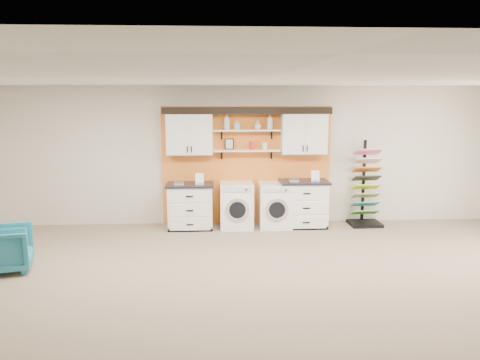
{
  "coord_description": "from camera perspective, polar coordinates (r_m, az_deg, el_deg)",
  "views": [
    {
      "loc": [
        -0.64,
        -5.42,
        2.6
      ],
      "look_at": [
        -0.22,
        2.3,
        1.2
      ],
      "focal_mm": 35.0,
      "sensor_mm": 36.0,
      "label": 1
    }
  ],
  "objects": [
    {
      "name": "soap_bottle_a",
      "position": [
        9.23,
        -1.62,
        7.14
      ],
      "size": [
        0.17,
        0.17,
        0.31
      ],
      "primitive_type": "imported",
      "rotation": [
        0.0,
        0.0,
        -1.05
      ],
      "color": "silver",
      "rests_on": "shelf_upper"
    },
    {
      "name": "upper_cabinet_left",
      "position": [
        9.25,
        -6.17,
        5.72
      ],
      "size": [
        0.9,
        0.35,
        0.84
      ],
      "color": "white",
      "rests_on": "wall_back"
    },
    {
      "name": "washer",
      "position": [
        9.32,
        -0.43,
        -3.09
      ],
      "size": [
        0.65,
        0.71,
        0.9
      ],
      "color": "white",
      "rests_on": "floor"
    },
    {
      "name": "ceiling",
      "position": [
        5.46,
        3.72,
        12.31
      ],
      "size": [
        10.0,
        10.0,
        0.0
      ],
      "primitive_type": "plane",
      "rotation": [
        3.14,
        0.0,
        0.0
      ],
      "color": "white",
      "rests_on": "wall_back"
    },
    {
      "name": "canister_cream",
      "position": [
        9.32,
        3.01,
        4.16
      ],
      "size": [
        0.1,
        0.1,
        0.14
      ],
      "primitive_type": "cylinder",
      "color": "silver",
      "rests_on": "shelf_lower"
    },
    {
      "name": "base_cabinet_left",
      "position": [
        9.32,
        -6.05,
        -3.15
      ],
      "size": [
        0.92,
        0.66,
        0.9
      ],
      "color": "white",
      "rests_on": "floor"
    },
    {
      "name": "dryer",
      "position": [
        9.38,
        4.26,
        -3.07
      ],
      "size": [
        0.63,
        0.71,
        0.89
      ],
      "color": "white",
      "rests_on": "floor"
    },
    {
      "name": "shelf_upper",
      "position": [
        9.26,
        0.86,
        6.09
      ],
      "size": [
        1.32,
        0.28,
        0.03
      ],
      "primitive_type": "cube",
      "color": "white",
      "rests_on": "wall_back"
    },
    {
      "name": "base_cabinet_right",
      "position": [
        9.47,
        7.75,
        -2.86
      ],
      "size": [
        0.96,
        0.66,
        0.94
      ],
      "color": "white",
      "rests_on": "floor"
    },
    {
      "name": "crown_molding",
      "position": [
        9.26,
        0.86,
        8.55
      ],
      "size": [
        3.3,
        0.41,
        0.13
      ],
      "color": "black",
      "rests_on": "wall_back"
    },
    {
      "name": "canister_red",
      "position": [
        9.3,
        1.47,
        4.22
      ],
      "size": [
        0.11,
        0.11,
        0.16
      ],
      "primitive_type": "cylinder",
      "color": "red",
      "rests_on": "shelf_lower"
    },
    {
      "name": "soap_bottle_b",
      "position": [
        9.25,
        -0.37,
        6.77
      ],
      "size": [
        0.12,
        0.12,
        0.19
      ],
      "primitive_type": "imported",
      "rotation": [
        0.0,
        0.0,
        -0.51
      ],
      "color": "silver",
      "rests_on": "shelf_upper"
    },
    {
      "name": "accent_panel",
      "position": [
        9.51,
        0.78,
        1.77
      ],
      "size": [
        3.4,
        0.07,
        2.4
      ],
      "primitive_type": "cube",
      "color": "orange",
      "rests_on": "wall_back"
    },
    {
      "name": "armchair",
      "position": [
        7.91,
        -26.69,
        -7.52
      ],
      "size": [
        0.9,
        0.89,
        0.67
      ],
      "primitive_type": "imported",
      "rotation": [
        0.0,
        0.0,
        1.83
      ],
      "color": "#1D6F84",
      "rests_on": "floor"
    },
    {
      "name": "floor",
      "position": [
        6.04,
        3.4,
        -15.26
      ],
      "size": [
        10.0,
        10.0,
        0.0
      ],
      "primitive_type": "plane",
      "color": "#816E56",
      "rests_on": "ground"
    },
    {
      "name": "picture_frame",
      "position": [
        9.32,
        -1.32,
        4.42
      ],
      "size": [
        0.18,
        0.02,
        0.22
      ],
      "color": "black",
      "rests_on": "shelf_lower"
    },
    {
      "name": "upper_cabinet_right",
      "position": [
        9.41,
        7.78,
        5.76
      ],
      "size": [
        0.9,
        0.35,
        0.84
      ],
      "color": "white",
      "rests_on": "wall_back"
    },
    {
      "name": "sample_rack",
      "position": [
        9.81,
        15.03,
        -2.23
      ],
      "size": [
        0.64,
        0.54,
        1.72
      ],
      "rotation": [
        0.0,
        0.0,
        0.02
      ],
      "color": "black",
      "rests_on": "floor"
    },
    {
      "name": "wall_back",
      "position": [
        9.52,
        0.77,
        2.99
      ],
      "size": [
        10.0,
        0.0,
        10.0
      ],
      "primitive_type": "plane",
      "rotation": [
        1.57,
        0.0,
        0.0
      ],
      "color": "beige",
      "rests_on": "floor"
    },
    {
      "name": "soap_bottle_c",
      "position": [
        9.27,
        2.16,
        6.72
      ],
      "size": [
        0.19,
        0.19,
        0.17
      ],
      "primitive_type": "imported",
      "rotation": [
        0.0,
        0.0,
        3.8
      ],
      "color": "silver",
      "rests_on": "shelf_upper"
    },
    {
      "name": "soap_bottle_d",
      "position": [
        9.3,
        3.65,
        7.15
      ],
      "size": [
        0.13,
        0.13,
        0.31
      ],
      "primitive_type": "imported",
      "rotation": [
        0.0,
        0.0,
        -1.46
      ],
      "color": "silver",
      "rests_on": "shelf_upper"
    },
    {
      "name": "shelf_lower",
      "position": [
        9.3,
        0.85,
        3.63
      ],
      "size": [
        1.32,
        0.28,
        0.03
      ],
      "primitive_type": "cube",
      "color": "white",
      "rests_on": "wall_back"
    }
  ]
}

